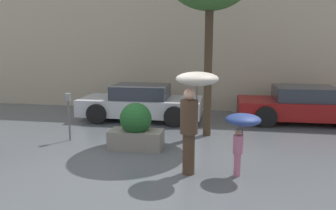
# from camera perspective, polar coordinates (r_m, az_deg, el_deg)

# --- Properties ---
(ground_plane) EXTENTS (40.00, 40.00, 0.00)m
(ground_plane) POSITION_cam_1_polar(r_m,az_deg,el_deg) (7.09, -6.20, -10.60)
(ground_plane) COLOR #51565B
(building_facade) EXTENTS (18.00, 0.30, 6.00)m
(building_facade) POSITION_cam_1_polar(r_m,az_deg,el_deg) (12.98, 1.76, 12.49)
(building_facade) COLOR #B7A88E
(building_facade) RESTS_ON ground
(planter_box) EXTENTS (1.32, 0.78, 1.15)m
(planter_box) POSITION_cam_1_polar(r_m,az_deg,el_deg) (8.10, -5.61, -3.99)
(planter_box) COLOR gray
(planter_box) RESTS_ON ground
(person_adult) EXTENTS (0.82, 0.82, 2.03)m
(person_adult) POSITION_cam_1_polar(r_m,az_deg,el_deg) (6.32, 4.47, 0.74)
(person_adult) COLOR #473323
(person_adult) RESTS_ON ground
(person_child) EXTENTS (0.68, 0.68, 1.24)m
(person_child) POSITION_cam_1_polar(r_m,az_deg,el_deg) (6.44, 12.78, -3.53)
(person_child) COLOR #B76684
(person_child) RESTS_ON ground
(parked_car_near) EXTENTS (4.15, 2.02, 1.19)m
(parked_car_near) POSITION_cam_1_polar(r_m,az_deg,el_deg) (11.26, -4.70, 0.32)
(parked_car_near) COLOR #B7BCC1
(parked_car_near) RESTS_ON ground
(parked_car_far) EXTENTS (4.29, 2.03, 1.19)m
(parked_car_far) POSITION_cam_1_polar(r_m,az_deg,el_deg) (11.67, 22.59, -0.09)
(parked_car_far) COLOR maroon
(parked_car_far) RESTS_ON ground
(parking_meter) EXTENTS (0.14, 0.14, 1.28)m
(parking_meter) POSITION_cam_1_polar(r_m,az_deg,el_deg) (9.05, -16.95, -0.31)
(parking_meter) COLOR #595B60
(parking_meter) RESTS_ON ground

